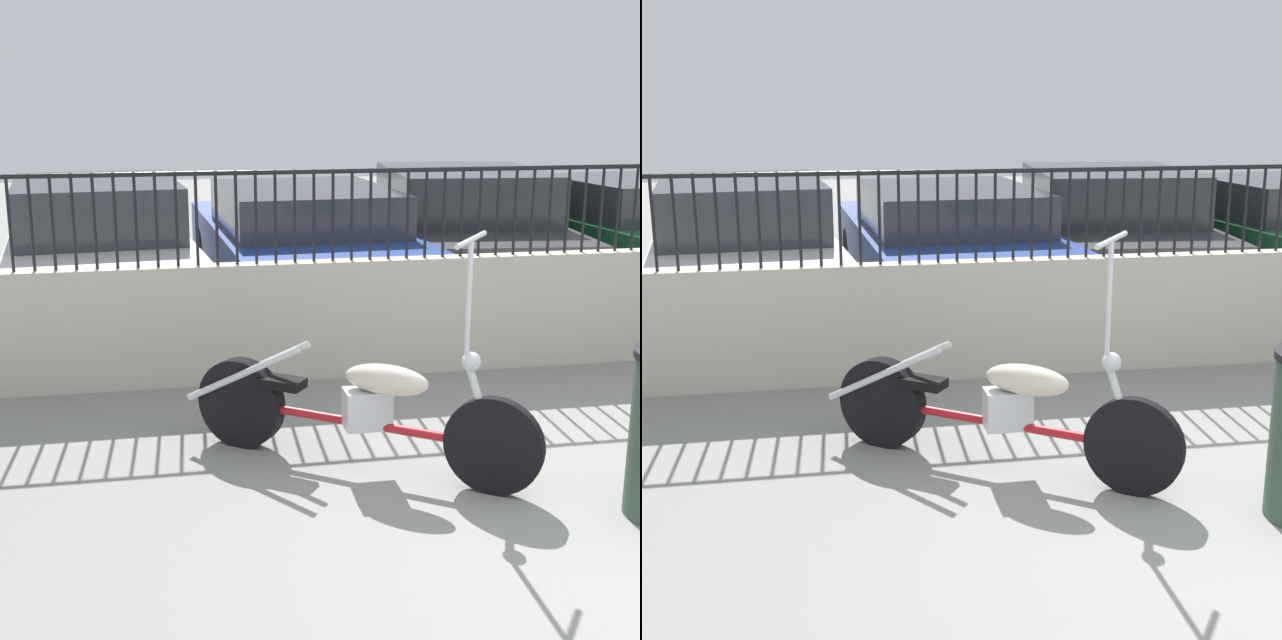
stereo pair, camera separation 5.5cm
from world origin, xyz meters
TOP-DOWN VIEW (x-y plane):
  - low_wall at (0.00, 3.20)m, footprint 9.30×0.18m
  - fence_railing at (-0.00, 3.20)m, footprint 9.30×0.04m
  - motorcycle_red at (-1.41, 1.44)m, footprint 1.93×1.47m
  - car_white at (-3.06, 5.74)m, footprint 2.12×4.60m
  - car_blue at (-0.95, 5.73)m, footprint 2.09×4.65m
  - car_dark_grey at (1.00, 6.27)m, footprint 2.34×4.70m
  - car_green at (3.13, 6.31)m, footprint 2.24×4.11m

SIDE VIEW (x-z plane):
  - motorcycle_red at x=-1.41m, z-range -0.36..1.12m
  - low_wall at x=0.00m, z-range 0.00..0.94m
  - car_green at x=3.13m, z-range 0.02..1.25m
  - car_blue at x=-0.95m, z-range 0.02..1.29m
  - car_white at x=-3.06m, z-range 0.00..1.38m
  - car_dark_grey at x=1.00m, z-range 0.00..1.38m
  - fence_railing at x=0.00m, z-range 1.05..1.77m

